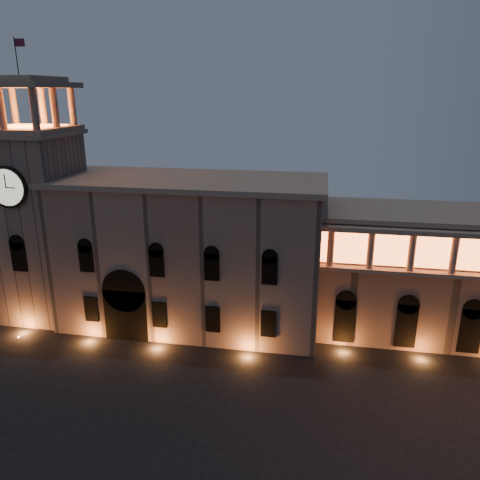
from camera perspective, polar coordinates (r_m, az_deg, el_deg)
The scene contains 3 objects.
ground at distance 40.87m, azimuth -11.84°, elevation -23.82°, with size 160.00×160.00×0.00m, color black.
government_building at distance 55.18m, azimuth -6.12°, elevation -1.53°, with size 30.80×12.80×17.60m.
clock_tower at distance 60.96m, azimuth -23.41°, elevation 2.61°, with size 9.80×9.80×32.40m.
Camera 1 is at (12.77, -28.04, 26.84)m, focal length 35.00 mm.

